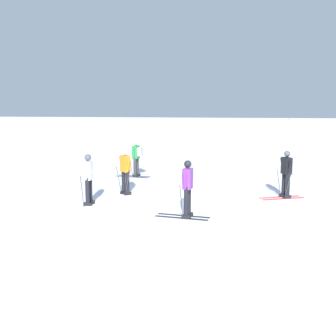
{
  "coord_description": "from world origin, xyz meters",
  "views": [
    {
      "loc": [
        1.51,
        -13.25,
        3.25
      ],
      "look_at": [
        -1.23,
        1.87,
        0.9
      ],
      "focal_mm": 43.02,
      "sensor_mm": 36.0,
      "label": 1
    }
  ],
  "objects_px": {
    "skier_purple": "(187,187)",
    "trail_marker_pole": "(288,139)",
    "skier_white": "(88,178)",
    "skier_green": "(136,157)",
    "skier_black": "(286,173)",
    "skier_orange": "(125,171)"
  },
  "relations": [
    {
      "from": "skier_white",
      "to": "skier_orange",
      "type": "xyz_separation_m",
      "value": [
        0.75,
        1.75,
        -0.0
      ]
    },
    {
      "from": "skier_orange",
      "to": "trail_marker_pole",
      "type": "distance_m",
      "value": 13.0
    },
    {
      "from": "skier_purple",
      "to": "skier_white",
      "type": "height_order",
      "value": "same"
    },
    {
      "from": "skier_white",
      "to": "skier_green",
      "type": "bearing_deg",
      "value": 88.18
    },
    {
      "from": "skier_black",
      "to": "skier_purple",
      "type": "relative_size",
      "value": 1.0
    },
    {
      "from": "skier_purple",
      "to": "skier_white",
      "type": "bearing_deg",
      "value": 164.94
    },
    {
      "from": "skier_black",
      "to": "skier_purple",
      "type": "xyz_separation_m",
      "value": [
        -3.12,
        -3.2,
        0.0
      ]
    },
    {
      "from": "skier_white",
      "to": "skier_orange",
      "type": "relative_size",
      "value": 1.0
    },
    {
      "from": "skier_green",
      "to": "skier_white",
      "type": "xyz_separation_m",
      "value": [
        -0.18,
        -5.58,
        -0.04
      ]
    },
    {
      "from": "skier_green",
      "to": "skier_orange",
      "type": "bearing_deg",
      "value": -81.47
    },
    {
      "from": "trail_marker_pole",
      "to": "skier_purple",
      "type": "bearing_deg",
      "value": -107.59
    },
    {
      "from": "skier_green",
      "to": "skier_black",
      "type": "relative_size",
      "value": 1.0
    },
    {
      "from": "skier_purple",
      "to": "trail_marker_pole",
      "type": "relative_size",
      "value": 0.66
    },
    {
      "from": "skier_green",
      "to": "skier_orange",
      "type": "distance_m",
      "value": 3.88
    },
    {
      "from": "skier_black",
      "to": "skier_orange",
      "type": "height_order",
      "value": "same"
    },
    {
      "from": "skier_black",
      "to": "skier_orange",
      "type": "bearing_deg",
      "value": -174.76
    },
    {
      "from": "skier_green",
      "to": "trail_marker_pole",
      "type": "relative_size",
      "value": 0.66
    },
    {
      "from": "skier_purple",
      "to": "trail_marker_pole",
      "type": "distance_m",
      "value": 14.3
    },
    {
      "from": "skier_orange",
      "to": "skier_white",
      "type": "bearing_deg",
      "value": -113.28
    },
    {
      "from": "skier_green",
      "to": "skier_black",
      "type": "height_order",
      "value": "same"
    },
    {
      "from": "skier_green",
      "to": "trail_marker_pole",
      "type": "xyz_separation_m",
      "value": [
        7.56,
        7.13,
        0.34
      ]
    },
    {
      "from": "skier_orange",
      "to": "skier_green",
      "type": "bearing_deg",
      "value": 98.53
    }
  ]
}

